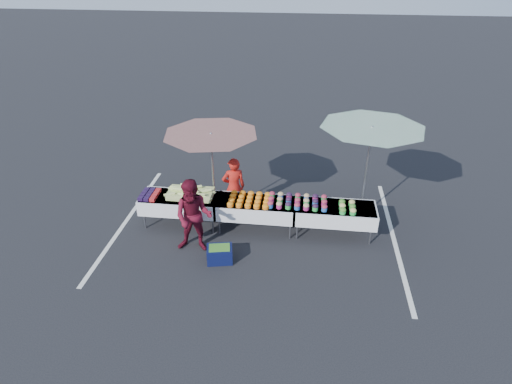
# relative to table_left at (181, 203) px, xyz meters

# --- Properties ---
(ground) EXTENTS (80.00, 80.00, 0.00)m
(ground) POSITION_rel_table_left_xyz_m (1.80, 0.00, -0.58)
(ground) COLOR black
(stripe_left) EXTENTS (0.10, 5.00, 0.00)m
(stripe_left) POSITION_rel_table_left_xyz_m (-1.40, 0.00, -0.58)
(stripe_left) COLOR silver
(stripe_left) RESTS_ON ground
(stripe_right) EXTENTS (0.10, 5.00, 0.00)m
(stripe_right) POSITION_rel_table_left_xyz_m (5.00, 0.00, -0.58)
(stripe_right) COLOR silver
(stripe_right) RESTS_ON ground
(table_left) EXTENTS (1.86, 0.81, 0.75)m
(table_left) POSITION_rel_table_left_xyz_m (0.00, 0.00, 0.00)
(table_left) COLOR white
(table_left) RESTS_ON ground
(table_center) EXTENTS (1.86, 0.81, 0.75)m
(table_center) POSITION_rel_table_left_xyz_m (1.80, 0.00, 0.00)
(table_center) COLOR white
(table_center) RESTS_ON ground
(table_right) EXTENTS (1.86, 0.81, 0.75)m
(table_right) POSITION_rel_table_left_xyz_m (3.60, 0.00, 0.00)
(table_right) COLOR white
(table_right) RESTS_ON ground
(berry_punnets) EXTENTS (0.40, 0.54, 0.08)m
(berry_punnets) POSITION_rel_table_left_xyz_m (-0.71, -0.06, 0.21)
(berry_punnets) COLOR black
(berry_punnets) RESTS_ON table_left
(corn_pile) EXTENTS (1.16, 0.57, 0.26)m
(corn_pile) POSITION_rel_table_left_xyz_m (0.26, 0.04, 0.26)
(corn_pile) COLOR #ABB55D
(corn_pile) RESTS_ON table_left
(plastic_bags) EXTENTS (0.30, 0.25, 0.05)m
(plastic_bags) POSITION_rel_table_left_xyz_m (0.30, -0.30, 0.19)
(plastic_bags) COLOR white
(plastic_bags) RESTS_ON table_left
(carrot_bowls) EXTENTS (0.95, 0.69, 0.11)m
(carrot_bowls) POSITION_rel_table_left_xyz_m (1.65, -0.01, 0.22)
(carrot_bowls) COLOR orange
(carrot_bowls) RESTS_ON table_center
(potato_cups) EXTENTS (1.34, 0.58, 0.16)m
(potato_cups) POSITION_rel_table_left_xyz_m (2.75, 0.00, 0.25)
(potato_cups) COLOR #2559AF
(potato_cups) RESTS_ON table_right
(bean_baskets) EXTENTS (0.36, 0.50, 0.15)m
(bean_baskets) POSITION_rel_table_left_xyz_m (3.86, -0.10, 0.24)
(bean_baskets) COLOR green
(bean_baskets) RESTS_ON table_right
(vendor) EXTENTS (0.66, 0.55, 1.55)m
(vendor) POSITION_rel_table_left_xyz_m (1.19, 0.55, 0.19)
(vendor) COLOR red
(vendor) RESTS_ON ground
(customer) EXTENTS (0.83, 0.65, 1.70)m
(customer) POSITION_rel_table_left_xyz_m (0.58, -0.95, 0.27)
(customer) COLOR #580D1D
(customer) RESTS_ON ground
(umbrella_left) EXTENTS (2.58, 2.58, 2.23)m
(umbrella_left) POSITION_rel_table_left_xyz_m (0.73, 0.40, 1.44)
(umbrella_left) COLOR black
(umbrella_left) RESTS_ON ground
(umbrella_right) EXTENTS (2.67, 2.67, 2.41)m
(umbrella_right) POSITION_rel_table_left_xyz_m (4.30, 0.80, 1.60)
(umbrella_right) COLOR black
(umbrella_right) RESTS_ON ground
(storage_bin) EXTENTS (0.60, 0.49, 0.35)m
(storage_bin) POSITION_rel_table_left_xyz_m (1.18, -1.30, -0.40)
(storage_bin) COLOR #0B113A
(storage_bin) RESTS_ON ground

